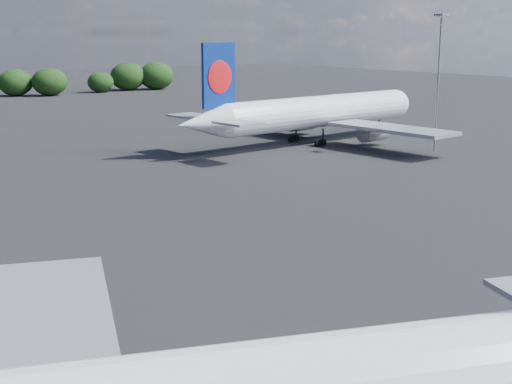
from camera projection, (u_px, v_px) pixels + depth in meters
china_southern_airliner at (311, 113)px, 115.01m from camera, size 50.02×47.55×16.33m
floodlight_mast_near at (439, 62)px, 106.14m from camera, size 1.60×1.60×20.41m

